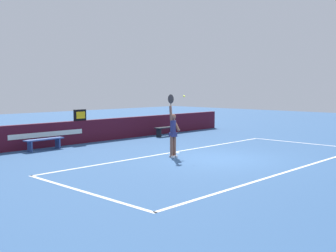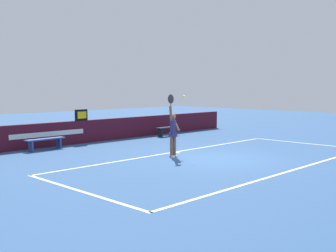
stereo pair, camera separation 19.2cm
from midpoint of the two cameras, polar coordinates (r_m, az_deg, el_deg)
ground_plane at (r=15.22m, az=6.53°, el=-4.50°), size 60.00×60.00×0.00m
court_lines at (r=15.02m, az=7.62°, el=-4.64°), size 12.46×5.27×0.00m
back_wall at (r=20.23m, az=-9.83°, el=-0.58°), size 18.14×0.25×1.06m
speed_display at (r=19.57m, az=-12.32°, el=1.49°), size 0.61×0.14×0.52m
tennis_player at (r=15.32m, az=0.34°, el=-0.75°), size 0.43×0.38×2.35m
tennis_ball at (r=15.21m, az=1.87°, el=4.12°), size 0.07×0.07×0.07m
courtside_bench_near at (r=22.00m, az=-0.57°, el=-0.46°), size 1.40×0.38×0.49m
courtside_bench_far at (r=17.90m, az=-17.00°, el=-2.02°), size 1.74×0.44×0.48m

